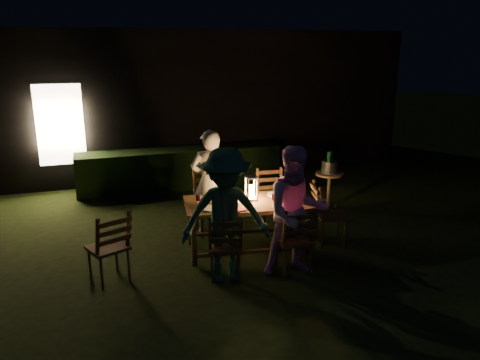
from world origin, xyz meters
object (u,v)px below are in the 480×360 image
object	(u,v)px
dining_table	(248,206)
bottle_bucket_b	(332,163)
side_table	(329,177)
person_opp_right	(296,212)
person_house_side	(210,182)
ice_bucket	(330,167)
person_opp_left	(226,216)
lantern	(251,190)
chair_far_left	(211,213)
chair_near_left	(225,257)
bottle_table	(231,193)
chair_spare	(109,259)
chair_near_right	(294,251)
bottle_bucket_a	(329,165)
chair_far_right	(272,210)
chair_end	(329,225)

from	to	relation	value
dining_table	bottle_bucket_b	distance (m)	2.40
side_table	bottle_bucket_b	size ratio (longest dim) A/B	2.11
person_opp_right	bottle_bucket_b	world-z (taller)	person_opp_right
person_house_side	ice_bucket	world-z (taller)	person_house_side
person_opp_left	lantern	xyz separation A→B (m)	(0.61, 0.79, 0.05)
chair_far_left	side_table	world-z (taller)	chair_far_left
bottle_bucket_b	side_table	bearing A→B (deg)	-141.34
chair_near_left	person_opp_left	world-z (taller)	person_opp_left
bottle_table	chair_far_left	bearing A→B (deg)	96.98
dining_table	chair_spare	xyz separation A→B (m)	(-1.96, -0.36, -0.37)
chair_spare	person_opp_left	world-z (taller)	person_opp_left
chair_far_left	person_opp_right	xyz separation A→B (m)	(0.68, -1.70, 0.53)
chair_spare	lantern	distance (m)	2.14
chair_far_left	chair_spare	distance (m)	2.00
dining_table	ice_bucket	bearing A→B (deg)	40.12
chair_near_right	chair_far_left	xyz separation A→B (m)	(-0.69, 1.65, 0.03)
dining_table	bottle_bucket_a	bearing A→B (deg)	39.95
person_opp_right	bottle_bucket_a	size ratio (longest dim) A/B	5.29
chair_spare	person_opp_right	world-z (taller)	person_opp_right
chair_far_right	ice_bucket	bearing A→B (deg)	-152.01
person_opp_right	ice_bucket	distance (m)	2.67
chair_near_left	bottle_bucket_a	xyz separation A→B (m)	(2.47, 1.91, 0.55)
person_house_side	bottle_table	size ratio (longest dim) A/B	5.87
person_opp_right	side_table	xyz separation A→B (m)	(1.63, 2.12, -0.25)
person_house_side	lantern	xyz separation A→B (m)	(0.39, -0.83, 0.08)
bottle_bucket_a	chair_spare	bearing A→B (deg)	-157.99
chair_spare	side_table	distance (m)	4.25
chair_far_right	bottle_bucket_b	xyz separation A→B (m)	(1.37, 0.60, 0.54)
dining_table	chair_near_right	size ratio (longest dim) A/B	1.96
dining_table	chair_near_left	world-z (taller)	chair_near_left
chair_far_left	chair_near_right	bearing A→B (deg)	113.74
chair_far_right	bottle_bucket_a	bearing A→B (deg)	-152.74
person_opp_left	bottle_table	xyz separation A→B (m)	(0.31, 0.79, 0.03)
chair_near_right	person_house_side	world-z (taller)	person_house_side
chair_far_right	side_table	bearing A→B (deg)	-152.01
dining_table	ice_bucket	xyz separation A→B (m)	(1.96, 1.25, 0.12)
bottle_bucket_a	chair_near_left	bearing A→B (deg)	-142.27
person_opp_left	ice_bucket	xyz separation A→B (m)	(2.52, 2.00, -0.07)
person_house_side	ice_bucket	xyz separation A→B (m)	(2.30, 0.37, -0.04)
side_table	ice_bucket	world-z (taller)	ice_bucket
chair_near_left	chair_far_left	xyz separation A→B (m)	(0.21, 1.53, 0.04)
chair_far_right	person_opp_right	world-z (taller)	person_opp_right
chair_spare	person_opp_right	xyz separation A→B (m)	(2.29, -0.52, 0.55)
chair_far_left	person_opp_left	world-z (taller)	person_opp_left
bottle_table	chair_near_right	bearing A→B (deg)	-55.40
chair_far_right	bottle_bucket_b	bearing A→B (deg)	-151.34
chair_end	lantern	distance (m)	1.33
chair_far_right	person_opp_left	distance (m)	1.96
lantern	bottle_table	distance (m)	0.30
chair_far_right	bottle_bucket_a	size ratio (longest dim) A/B	3.09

